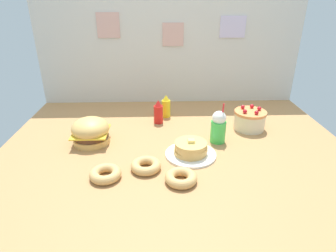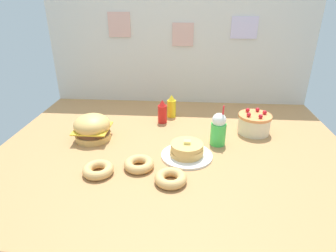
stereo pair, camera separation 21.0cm
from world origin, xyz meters
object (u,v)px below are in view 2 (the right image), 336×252
at_px(burger, 92,128).
at_px(ketchup_bottle, 162,112).
at_px(pancake_stack, 187,151).
at_px(mustard_bottle, 172,107).
at_px(donut_pink_glaze, 98,170).
at_px(layer_cake, 254,123).
at_px(donut_vanilla, 171,178).
at_px(cream_soda_cup, 218,129).
at_px(donut_chocolate, 139,164).

bearing_deg(burger, ketchup_bottle, 34.79).
xyz_separation_m(pancake_stack, mustard_bottle, (-0.15, 0.68, 0.05)).
relative_size(mustard_bottle, donut_pink_glaze, 1.08).
height_order(layer_cake, donut_vanilla, layer_cake).
xyz_separation_m(burger, ketchup_bottle, (0.49, 0.34, 0.00)).
height_order(pancake_stack, cream_soda_cup, cream_soda_cup).
distance_m(burger, pancake_stack, 0.74).
relative_size(layer_cake, ketchup_bottle, 1.25).
xyz_separation_m(layer_cake, donut_vanilla, (-0.61, -0.71, -0.05)).
height_order(pancake_stack, donut_pink_glaze, pancake_stack).
bearing_deg(pancake_stack, mustard_bottle, 102.19).
bearing_deg(ketchup_bottle, donut_chocolate, -96.44).
relative_size(ketchup_bottle, donut_vanilla, 1.08).
xyz_separation_m(pancake_stack, donut_pink_glaze, (-0.53, -0.25, -0.01)).
distance_m(layer_cake, donut_pink_glaze, 1.24).
xyz_separation_m(pancake_stack, donut_chocolate, (-0.30, -0.16, -0.01)).
xyz_separation_m(burger, mustard_bottle, (0.56, 0.48, 0.00)).
relative_size(burger, mustard_bottle, 1.33).
bearing_deg(layer_cake, donut_vanilla, -130.59).
bearing_deg(donut_vanilla, layer_cake, 49.41).
relative_size(donut_pink_glaze, donut_vanilla, 1.00).
relative_size(pancake_stack, donut_pink_glaze, 1.83).
distance_m(pancake_stack, donut_chocolate, 0.34).
distance_m(cream_soda_cup, donut_chocolate, 0.64).
xyz_separation_m(donut_pink_glaze, donut_chocolate, (0.24, 0.08, 0.00)).
distance_m(ketchup_bottle, donut_chocolate, 0.72).
relative_size(pancake_stack, donut_chocolate, 1.83).
bearing_deg(ketchup_bottle, cream_soda_cup, -39.22).
height_order(layer_cake, mustard_bottle, mustard_bottle).
distance_m(pancake_stack, donut_vanilla, 0.31).
bearing_deg(ketchup_bottle, donut_vanilla, -81.48).
xyz_separation_m(ketchup_bottle, donut_vanilla, (0.13, -0.85, -0.06)).
relative_size(ketchup_bottle, donut_pink_glaze, 1.08).
distance_m(mustard_bottle, donut_vanilla, 0.99).
bearing_deg(donut_pink_glaze, donut_vanilla, -7.04).
xyz_separation_m(layer_cake, ketchup_bottle, (-0.73, 0.14, 0.02)).
relative_size(layer_cake, donut_chocolate, 1.34).
height_order(burger, donut_vanilla, burger).
relative_size(pancake_stack, layer_cake, 1.36).
bearing_deg(cream_soda_cup, donut_pink_glaze, -149.77).
bearing_deg(burger, donut_vanilla, -39.30).
xyz_separation_m(burger, donut_vanilla, (0.62, -0.51, -0.06)).
xyz_separation_m(layer_cake, donut_chocolate, (-0.81, -0.57, -0.05)).
relative_size(burger, layer_cake, 1.06).
height_order(ketchup_bottle, mustard_bottle, same).
height_order(pancake_stack, ketchup_bottle, ketchup_bottle).
relative_size(layer_cake, mustard_bottle, 1.25).
distance_m(layer_cake, mustard_bottle, 0.72).
bearing_deg(donut_vanilla, donut_chocolate, 146.91).
relative_size(ketchup_bottle, cream_soda_cup, 0.67).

